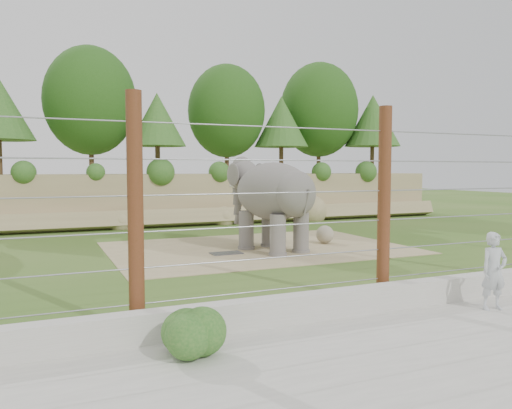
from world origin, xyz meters
name	(u,v)px	position (x,y,z in m)	size (l,w,h in m)	color
ground	(284,264)	(0.00, 0.00, 0.00)	(90.00, 90.00, 0.00)	#36621B
back_embankment	(184,146)	(0.59, 12.68, 3.97)	(30.00, 5.52, 8.77)	#99885D
dirt_patch	(258,248)	(0.50, 3.00, 0.01)	(10.00, 7.00, 0.02)	#9D8C61
drain_grate	(226,253)	(-0.93, 2.25, 0.04)	(1.00, 0.60, 0.03)	#262628
elephant	(273,205)	(0.71, 2.20, 1.55)	(1.64, 3.84, 3.10)	#5F5A55
stone_ball	(325,234)	(3.18, 2.93, 0.35)	(0.66, 0.66, 0.66)	gray
retaining_wall	(399,296)	(0.00, -5.00, 0.25)	(26.00, 0.35, 0.50)	#B3B0A7
walkway	(481,339)	(0.00, -7.00, 0.01)	(26.00, 4.00, 0.01)	#B3B0A7
barrier_fence	(384,205)	(0.00, -4.50, 2.00)	(20.26, 0.26, 4.00)	#512D12
walkway_shrub	(190,330)	(-4.47, -5.80, 0.38)	(0.75, 0.75, 0.75)	#235C1E
zookeeper	(494,271)	(1.60, -5.84, 0.77)	(0.55, 0.36, 1.51)	silver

